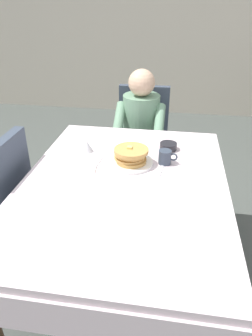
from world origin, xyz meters
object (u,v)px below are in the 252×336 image
at_px(plate_breakfast, 130,163).
at_px(fork_left_of_plate, 98,163).
at_px(dining_table_main, 124,195).
at_px(chair_diner, 142,133).
at_px(cup_coffee, 165,157).
at_px(breakfast_stack, 131,155).
at_px(knife_right_of_plate, 162,167).
at_px(spoon_near_edge, 113,190).
at_px(diner_person, 140,125).
at_px(bowl_butter, 168,146).
at_px(syrup_pitcher, 87,146).

height_order(plate_breakfast, fork_left_of_plate, plate_breakfast).
xyz_separation_m(dining_table_main, chair_diner, (-0.03, 1.17, -0.12)).
bearing_deg(dining_table_main, cup_coffee, 49.29).
height_order(breakfast_stack, knife_right_of_plate, breakfast_stack).
bearing_deg(cup_coffee, breakfast_stack, -169.41).
distance_m(breakfast_stack, spoon_near_edge, 0.31).
bearing_deg(dining_table_main, chair_diner, 91.41).
xyz_separation_m(breakfast_stack, spoon_near_edge, (-0.05, -0.30, -0.06)).
height_order(diner_person, bowl_butter, diner_person).
height_order(syrup_pitcher, knife_right_of_plate, syrup_pitcher).
relative_size(diner_person, plate_breakfast, 4.00).
bearing_deg(fork_left_of_plate, knife_right_of_plate, -85.52).
bearing_deg(bowl_butter, diner_person, 113.21).
relative_size(bowl_butter, spoon_near_edge, 0.73).
xyz_separation_m(breakfast_stack, bowl_butter, (0.21, 0.23, -0.04)).
relative_size(cup_coffee, syrup_pitcher, 1.41).
xyz_separation_m(breakfast_stack, fork_left_of_plate, (-0.19, -0.02, -0.06)).
distance_m(diner_person, syrup_pitcher, 0.74).
bearing_deg(chair_diner, cup_coffee, 104.28).
bearing_deg(plate_breakfast, breakfast_stack, -31.38).
bearing_deg(syrup_pitcher, dining_table_main, -48.29).
xyz_separation_m(diner_person, fork_left_of_plate, (-0.16, -0.83, 0.07)).
distance_m(chair_diner, plate_breakfast, 0.99).
height_order(diner_person, syrup_pitcher, diner_person).
xyz_separation_m(dining_table_main, diner_person, (-0.03, 1.01, 0.02)).
distance_m(dining_table_main, cup_coffee, 0.34).
bearing_deg(spoon_near_edge, fork_left_of_plate, 127.82).
relative_size(breakfast_stack, bowl_butter, 1.83).
relative_size(chair_diner, bowl_butter, 8.45).
bearing_deg(chair_diner, dining_table_main, 91.41).
bearing_deg(chair_diner, diner_person, 90.00).
distance_m(plate_breakfast, knife_right_of_plate, 0.19).
height_order(breakfast_stack, bowl_butter, breakfast_stack).
distance_m(diner_person, cup_coffee, 0.82).
relative_size(breakfast_stack, spoon_near_edge, 1.34).
bearing_deg(breakfast_stack, dining_table_main, -92.02).
xyz_separation_m(dining_table_main, breakfast_stack, (0.01, 0.20, 0.15)).
xyz_separation_m(breakfast_stack, syrup_pitcher, (-0.30, 0.12, -0.02)).
xyz_separation_m(cup_coffee, knife_right_of_plate, (-0.01, -0.06, -0.04)).
bearing_deg(bowl_butter, fork_left_of_plate, -148.13).
height_order(breakfast_stack, fork_left_of_plate, breakfast_stack).
height_order(plate_breakfast, syrup_pitcher, syrup_pitcher).
relative_size(plate_breakfast, syrup_pitcher, 3.50).
distance_m(bowl_butter, fork_left_of_plate, 0.48).
xyz_separation_m(syrup_pitcher, fork_left_of_plate, (0.10, -0.14, -0.04)).
xyz_separation_m(diner_person, breakfast_stack, (0.04, -0.81, 0.13)).
xyz_separation_m(bowl_butter, knife_right_of_plate, (-0.02, -0.25, -0.02)).
relative_size(cup_coffee, bowl_butter, 1.03).
xyz_separation_m(diner_person, bowl_butter, (0.25, -0.58, 0.09)).
bearing_deg(cup_coffee, fork_left_of_plate, -171.94).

